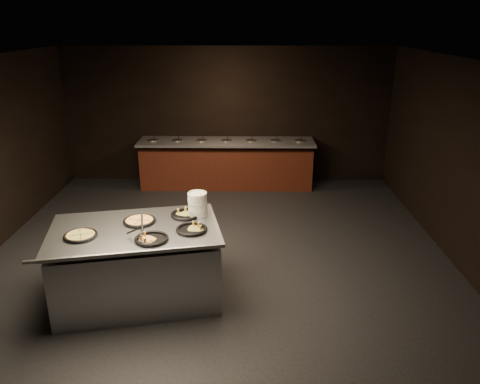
{
  "coord_description": "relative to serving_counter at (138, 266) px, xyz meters",
  "views": [
    {
      "loc": [
        0.42,
        -6.03,
        3.4
      ],
      "look_at": [
        0.33,
        0.3,
        1.06
      ],
      "focal_mm": 35.0,
      "sensor_mm": 36.0,
      "label": 1
    }
  ],
  "objects": [
    {
      "name": "serving_counter",
      "position": [
        0.0,
        0.0,
        0.0
      ],
      "size": [
        2.27,
        1.71,
        0.99
      ],
      "rotation": [
        0.0,
        0.0,
        0.2
      ],
      "color": "silver",
      "rests_on": "ground"
    },
    {
      "name": "salad_bar",
      "position": [
        0.95,
        4.37,
        -0.03
      ],
      "size": [
        3.7,
        0.83,
        1.18
      ],
      "color": "#5D2816",
      "rests_on": "ground"
    },
    {
      "name": "server_right",
      "position": [
        0.11,
        -0.33,
        0.6
      ],
      "size": [
        0.33,
        0.22,
        0.18
      ],
      "rotation": [
        0.0,
        0.0,
        -0.49
      ],
      "color": "silver",
      "rests_on": "serving_counter"
    },
    {
      "name": "pan_cheese_slices_b",
      "position": [
        0.28,
        -0.32,
        0.54
      ],
      "size": [
        0.4,
        0.4,
        0.04
      ],
      "rotation": [
        0.0,
        0.0,
        2.57
      ],
      "color": "black",
      "rests_on": "serving_counter"
    },
    {
      "name": "server_left",
      "position": [
        0.1,
        -0.03,
        0.6
      ],
      "size": [
        0.16,
        0.35,
        0.18
      ],
      "rotation": [
        0.0,
        0.0,
        1.91
      ],
      "color": "silver",
      "rests_on": "serving_counter"
    },
    {
      "name": "pan_cheese_slices_a",
      "position": [
        0.58,
        0.4,
        0.54
      ],
      "size": [
        0.39,
        0.39,
        0.04
      ],
      "rotation": [
        0.0,
        0.0,
        0.92
      ],
      "color": "black",
      "rests_on": "serving_counter"
    },
    {
      "name": "plate_stack",
      "position": [
        0.74,
        0.42,
        0.67
      ],
      "size": [
        0.25,
        0.25,
        0.31
      ],
      "primitive_type": "cylinder",
      "color": "silver",
      "rests_on": "serving_counter"
    },
    {
      "name": "pan_veggie_slices",
      "position": [
        0.71,
        -0.05,
        0.54
      ],
      "size": [
        0.38,
        0.38,
        0.04
      ],
      "rotation": [
        0.0,
        0.0,
        -0.17
      ],
      "color": "black",
      "rests_on": "serving_counter"
    },
    {
      "name": "room",
      "position": [
        0.95,
        0.81,
        0.98
      ],
      "size": [
        7.02,
        8.02,
        2.92
      ],
      "color": "black",
      "rests_on": "ground"
    },
    {
      "name": "pan_cheese_whole",
      "position": [
        0.02,
        0.19,
        0.54
      ],
      "size": [
        0.41,
        0.41,
        0.04
      ],
      "rotation": [
        0.0,
        0.0,
        -0.23
      ],
      "color": "black",
      "rests_on": "serving_counter"
    },
    {
      "name": "pan_veggie_whole",
      "position": [
        -0.58,
        -0.25,
        0.54
      ],
      "size": [
        0.39,
        0.39,
        0.04
      ],
      "rotation": [
        0.0,
        0.0,
        0.37
      ],
      "color": "black",
      "rests_on": "serving_counter"
    }
  ]
}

